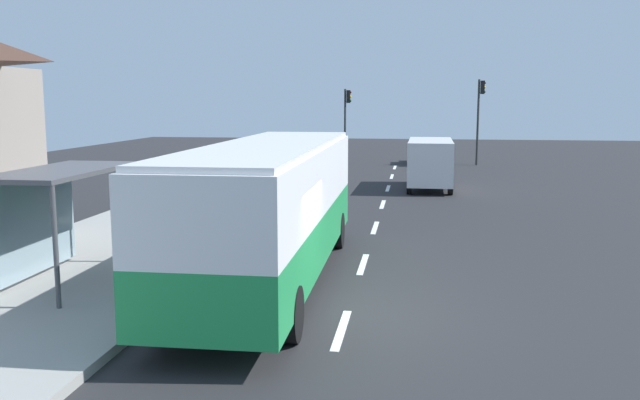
# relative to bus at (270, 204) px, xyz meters

# --- Properties ---
(ground_plane) EXTENTS (56.00, 92.00, 0.04)m
(ground_plane) POSITION_rel_bus_xyz_m (1.71, 12.02, -1.86)
(ground_plane) COLOR #262628
(sidewalk_platform) EXTENTS (6.20, 30.00, 0.18)m
(sidewalk_platform) POSITION_rel_bus_xyz_m (-4.69, 0.02, -1.75)
(sidewalk_platform) COLOR #999993
(sidewalk_platform) RESTS_ON ground
(lane_stripe_seg_1) EXTENTS (0.16, 2.20, 0.01)m
(lane_stripe_seg_1) POSITION_rel_bus_xyz_m (1.96, -2.98, -1.84)
(lane_stripe_seg_1) COLOR silver
(lane_stripe_seg_1) RESTS_ON ground
(lane_stripe_seg_2) EXTENTS (0.16, 2.20, 0.01)m
(lane_stripe_seg_2) POSITION_rel_bus_xyz_m (1.96, 2.02, -1.84)
(lane_stripe_seg_2) COLOR silver
(lane_stripe_seg_2) RESTS_ON ground
(lane_stripe_seg_3) EXTENTS (0.16, 2.20, 0.01)m
(lane_stripe_seg_3) POSITION_rel_bus_xyz_m (1.96, 7.02, -1.84)
(lane_stripe_seg_3) COLOR silver
(lane_stripe_seg_3) RESTS_ON ground
(lane_stripe_seg_4) EXTENTS (0.16, 2.20, 0.01)m
(lane_stripe_seg_4) POSITION_rel_bus_xyz_m (1.96, 12.02, -1.84)
(lane_stripe_seg_4) COLOR silver
(lane_stripe_seg_4) RESTS_ON ground
(lane_stripe_seg_5) EXTENTS (0.16, 2.20, 0.01)m
(lane_stripe_seg_5) POSITION_rel_bus_xyz_m (1.96, 17.02, -1.84)
(lane_stripe_seg_5) COLOR silver
(lane_stripe_seg_5) RESTS_ON ground
(lane_stripe_seg_6) EXTENTS (0.16, 2.20, 0.01)m
(lane_stripe_seg_6) POSITION_rel_bus_xyz_m (1.96, 22.02, -1.84)
(lane_stripe_seg_6) COLOR silver
(lane_stripe_seg_6) RESTS_ON ground
(lane_stripe_seg_7) EXTENTS (0.16, 2.20, 0.01)m
(lane_stripe_seg_7) POSITION_rel_bus_xyz_m (1.96, 27.02, -1.84)
(lane_stripe_seg_7) COLOR silver
(lane_stripe_seg_7) RESTS_ON ground
(bus) EXTENTS (2.62, 11.03, 3.21)m
(bus) POSITION_rel_bus_xyz_m (0.00, 0.00, 0.00)
(bus) COLOR #1E8C47
(bus) RESTS_ON ground
(white_van) EXTENTS (2.09, 5.23, 2.30)m
(white_van) POSITION_rel_bus_xyz_m (3.91, 17.23, -0.50)
(white_van) COLOR silver
(white_van) RESTS_ON ground
(sedan_near) EXTENTS (1.92, 4.44, 1.52)m
(sedan_near) POSITION_rel_bus_xyz_m (4.01, 29.83, -1.05)
(sedan_near) COLOR #195933
(sedan_near) RESTS_ON ground
(recycling_bin_orange) EXTENTS (0.52, 0.52, 0.95)m
(recycling_bin_orange) POSITION_rel_bus_xyz_m (-2.49, -0.80, -1.19)
(recycling_bin_orange) COLOR orange
(recycling_bin_orange) RESTS_ON sidewalk_platform
(recycling_bin_red) EXTENTS (0.52, 0.52, 0.95)m
(recycling_bin_red) POSITION_rel_bus_xyz_m (-2.49, -0.10, -1.19)
(recycling_bin_red) COLOR red
(recycling_bin_red) RESTS_ON sidewalk_platform
(traffic_light_near_side) EXTENTS (0.49, 0.28, 5.44)m
(traffic_light_near_side) POSITION_rel_bus_xyz_m (7.21, 29.38, 1.75)
(traffic_light_near_side) COLOR #2D2D2D
(traffic_light_near_side) RESTS_ON ground
(traffic_light_far_side) EXTENTS (0.49, 0.28, 4.87)m
(traffic_light_far_side) POSITION_rel_bus_xyz_m (-1.39, 30.18, 1.40)
(traffic_light_far_side) COLOR #2D2D2D
(traffic_light_far_side) RESTS_ON ground
(bus_shelter) EXTENTS (1.80, 4.00, 2.50)m
(bus_shelter) POSITION_rel_bus_xyz_m (-4.70, -1.12, 0.25)
(bus_shelter) COLOR #4C4C51
(bus_shelter) RESTS_ON sidewalk_platform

